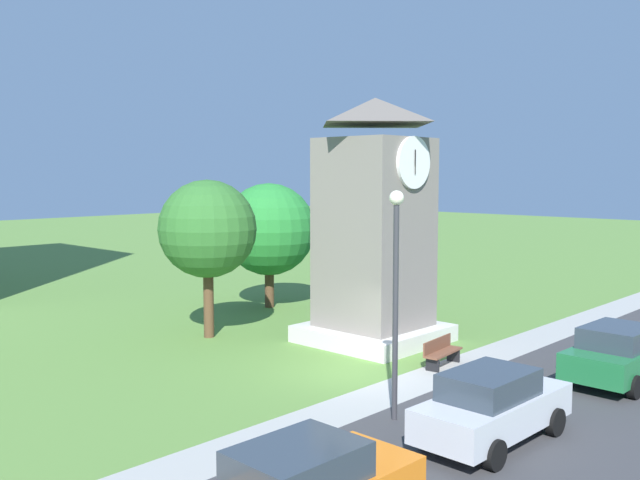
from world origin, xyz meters
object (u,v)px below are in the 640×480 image
tree_streetside (208,229)px  parked_car_green (620,353)px  park_bench (441,352)px  street_lamp (396,279)px  parked_car_silver (492,406)px  tree_by_building (269,230)px  clock_tower (374,236)px

tree_streetside → parked_car_green: bearing=-70.6°
park_bench → street_lamp: bearing=-159.2°
park_bench → parked_car_green: 5.23m
parked_car_silver → parked_car_green: (6.74, -0.36, 0.00)m
parked_car_green → parked_car_silver: bearing=176.9°
street_lamp → tree_streetside: 10.74m
parked_car_silver → tree_by_building: bearing=64.2°
tree_streetside → tree_by_building: bearing=26.0°
clock_tower → tree_by_building: size_ratio=1.55×
tree_by_building → parked_car_green: (-0.87, -16.08, -2.72)m
park_bench → parked_car_silver: (-4.61, -4.40, 0.40)m
park_bench → street_lamp: (-4.94, -1.88, 3.09)m
clock_tower → parked_car_silver: (-5.74, -8.07, -3.01)m
tree_streetside → parked_car_green: 14.52m
tree_streetside → park_bench: bearing=-73.2°
street_lamp → tree_by_building: bearing=59.0°
clock_tower → park_bench: 5.13m
tree_by_building → parked_car_green: 16.33m
park_bench → street_lamp: size_ratio=0.32×
park_bench → parked_car_green: parked_car_green is taller
clock_tower → parked_car_silver: size_ratio=2.00×
clock_tower → tree_streetside: (-3.71, 4.92, 0.18)m
street_lamp → parked_car_green: street_lamp is taller
street_lamp → parked_car_green: (7.06, -2.89, -2.69)m
clock_tower → tree_by_building: (1.87, 7.65, -0.29)m
clock_tower → street_lamp: size_ratio=1.54×
tree_streetside → parked_car_green: size_ratio=1.35×
park_bench → clock_tower: bearing=72.9°
street_lamp → clock_tower: bearing=42.5°
street_lamp → tree_by_building: 15.39m
tree_by_building → street_lamp: bearing=-121.0°
tree_streetside → street_lamp: bearing=-102.6°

